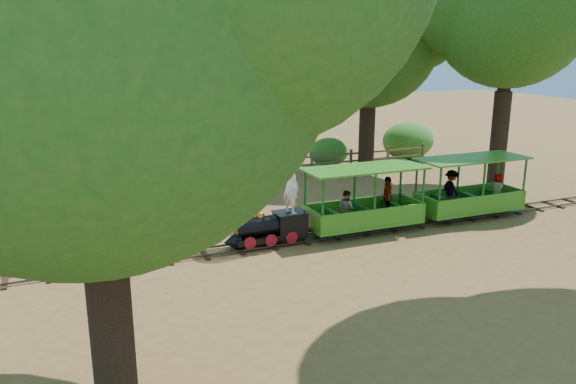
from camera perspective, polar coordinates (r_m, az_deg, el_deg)
name	(u,v)px	position (r m, az deg, el deg)	size (l,w,h in m)	color
ground	(332,236)	(17.23, 4.54, -4.50)	(90.00, 90.00, 0.00)	olive
track	(333,234)	(17.20, 4.55, -4.29)	(22.00, 1.00, 0.10)	#3F3D3A
locomotive	(263,192)	(15.96, -2.54, 0.04)	(2.49, 1.17, 2.86)	black
carriage_front	(365,207)	(17.48, 7.86, -1.54)	(3.77, 1.54, 1.96)	#33811C
carriage_rear	(468,194)	(19.75, 17.78, -0.19)	(3.77, 1.54, 1.96)	#33811C
oak_nw	(8,7)	(20.61, -26.60, 16.45)	(8.15, 7.17, 9.74)	#2D2116
oak_ne	(369,28)	(25.57, 8.22, 16.12)	(7.74, 6.81, 9.14)	#2D2116
oak_e	(510,0)	(24.10, 21.65, 17.70)	(7.59, 6.68, 10.06)	#2D2116
fence	(249,167)	(24.21, -4.03, 2.55)	(18.10, 0.10, 1.00)	brown
shrub_west	(74,171)	(24.27, -20.88, 2.01)	(2.11, 1.62, 1.46)	#2D6B1E
shrub_mid_w	(182,153)	(24.68, -10.68, 3.89)	(3.28, 2.52, 2.27)	#2D6B1E
shrub_mid_e	(329,152)	(27.06, 4.16, 4.07)	(1.98, 1.52, 1.37)	#2D6B1E
shrub_east	(408,141)	(29.29, 12.11, 5.13)	(2.75, 2.12, 1.91)	#2D6B1E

